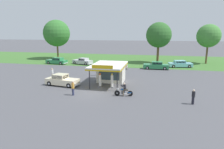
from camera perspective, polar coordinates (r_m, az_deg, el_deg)
ground_plane at (r=24.23m, az=-5.93°, el=-5.34°), size 300.00×300.00×0.00m
grass_verge_strip at (r=52.95m, az=4.10°, el=4.34°), size 120.00×24.00×0.01m
service_station_kiosk at (r=28.97m, az=-0.41°, el=1.11°), size 4.54×7.10×3.31m
gas_pump_nearside at (r=26.60m, az=-3.50°, el=-1.76°), size 0.44×0.44×1.89m
gas_pump_offside at (r=26.22m, az=-0.01°, el=-1.92°), size 0.44×0.44×1.92m
motorcycle_with_rider at (r=22.83m, az=3.49°, el=-4.70°), size 2.15×0.70×1.58m
featured_classic_sedan at (r=28.13m, az=-14.39°, el=-1.69°), size 5.00×2.47×1.59m
parked_car_back_row_right at (r=40.26m, az=12.74°, el=2.53°), size 5.20×2.01×1.51m
parked_car_back_row_centre at (r=47.52m, az=-15.80°, el=3.82°), size 5.19×2.40×1.48m
parked_car_second_row_spare at (r=39.85m, az=0.92°, el=2.71°), size 5.19×2.74×1.48m
parked_car_back_row_centre_right at (r=43.81m, az=19.28°, el=2.89°), size 5.22×2.67×1.44m
parked_car_back_row_left at (r=45.80m, az=-8.57°, el=3.82°), size 5.16×3.15×1.45m
bystander_standing_back_lot at (r=32.29m, az=-17.04°, el=0.34°), size 0.34×0.34×1.75m
bystander_chatting_near_pumps at (r=33.28m, az=-4.30°, el=1.10°), size 0.36×0.36×1.63m
bystander_strolling_foreground at (r=23.41m, az=-11.35°, el=-3.90°), size 0.34×0.34×1.67m
bystander_admiring_sedan at (r=21.83m, az=22.65°, el=-5.97°), size 0.34×0.34×1.59m
bystander_leaning_by_kiosk at (r=38.02m, az=-4.80°, el=2.35°), size 0.34×0.34×1.49m
tree_oak_right at (r=56.46m, az=-15.82°, el=11.35°), size 7.17×7.17×10.57m
tree_oak_centre at (r=50.74m, az=26.37°, el=10.06°), size 5.29×5.29×9.10m
tree_oak_left at (r=47.82m, az=13.30°, el=11.03°), size 5.89×5.89×9.58m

